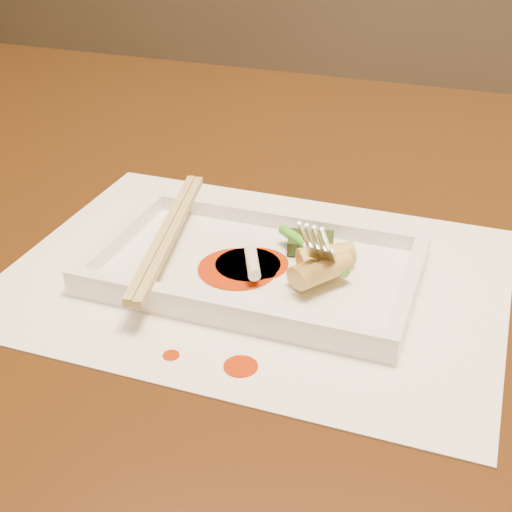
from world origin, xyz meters
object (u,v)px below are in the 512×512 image
(plate_base, at_px, (256,271))
(placemat, at_px, (256,276))
(chopstick_a, at_px, (164,232))
(table, at_px, (238,287))
(fork, at_px, (351,188))

(plate_base, bearing_deg, placemat, 0.00)
(plate_base, xyz_separation_m, chopstick_a, (-0.08, 0.00, 0.02))
(table, bearing_deg, fork, -38.43)
(chopstick_a, relative_size, fork, 1.54)
(table, bearing_deg, chopstick_a, -97.56)
(chopstick_a, height_order, fork, fork)
(table, distance_m, plate_base, 0.18)
(placemat, xyz_separation_m, chopstick_a, (-0.08, 0.00, 0.03))
(table, relative_size, plate_base, 5.38)
(placemat, bearing_deg, fork, 14.42)
(placemat, distance_m, fork, 0.11)
(plate_base, relative_size, fork, 1.86)
(placemat, xyz_separation_m, fork, (0.07, 0.02, 0.08))
(plate_base, bearing_deg, table, 117.52)
(table, distance_m, placemat, 0.17)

